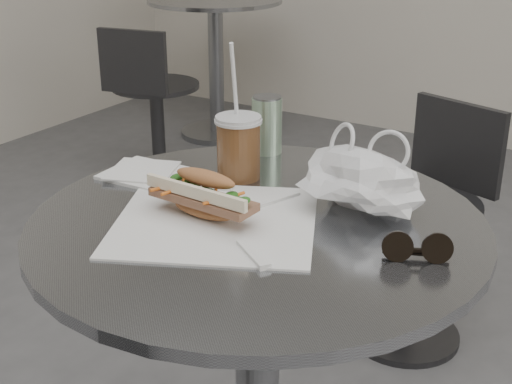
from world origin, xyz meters
The scene contains 11 objects.
cafe_table centered at (0.00, 0.20, 0.47)m, with size 0.76×0.76×0.74m.
bg_table centered at (-1.60, 2.40, 0.47)m, with size 0.70×0.70×0.74m.
chair_far centered at (0.00, 1.11, 0.31)m, with size 0.38×0.41×0.70m.
bg_chair centered at (-1.42, 1.64, 0.33)m, with size 0.39×0.41×0.73m.
sandwich_paper centered at (-0.05, 0.15, 0.74)m, with size 0.32×0.31×0.00m, color white.
banh_mi centered at (-0.08, 0.16, 0.78)m, with size 0.24×0.11×0.08m.
iced_coffee centered at (-0.13, 0.34, 0.80)m, with size 0.09×0.09×0.26m.
sunglasses centered at (0.27, 0.20, 0.76)m, with size 0.10×0.06×0.05m.
plastic_bag centered at (0.12, 0.32, 0.79)m, with size 0.21×0.16×0.10m, color silver, non-canonical shape.
napkin_stack centered at (-0.29, 0.26, 0.74)m, with size 0.15×0.15×0.01m.
drink_can centered at (-0.16, 0.49, 0.80)m, with size 0.06×0.06×0.12m.
Camera 1 is at (0.56, -0.71, 1.24)m, focal length 50.00 mm.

